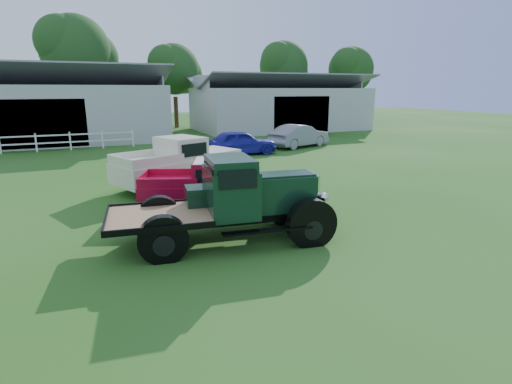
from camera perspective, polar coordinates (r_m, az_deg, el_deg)
name	(u,v)px	position (r m, az deg, el deg)	size (l,w,h in m)	color
ground	(267,241)	(10.76, 1.59, -7.01)	(120.00, 120.00, 0.00)	#1A5210
shed_left	(39,104)	(35.17, -28.57, 10.95)	(18.80, 10.20, 5.60)	#AAAAAA
shed_right	(280,103)	(40.44, 3.39, 12.61)	(16.80, 9.20, 5.20)	#AAAAAA
fence_rail	(18,143)	(29.48, -30.85, 5.98)	(14.20, 0.16, 1.20)	white
tree_b	(78,69)	(43.09, -24.14, 15.73)	(6.90, 6.90, 11.50)	#284F1B
tree_c	(175,83)	(43.06, -11.53, 15.00)	(5.40, 5.40, 9.00)	#284F1B
tree_d	(283,79)	(48.48, 3.94, 15.75)	(6.00, 6.00, 10.00)	#284F1B
tree_e	(350,82)	(51.01, 13.31, 15.07)	(5.70, 5.70, 9.50)	#284F1B
vintage_flatbed	(226,200)	(10.43, -4.25, -1.21)	(5.69, 2.25, 2.25)	#123120
red_pickup	(211,185)	(13.27, -6.43, 0.96)	(4.70, 1.81, 1.71)	#A8092A
white_pickup	(179,163)	(16.76, -10.91, 4.16)	(5.47, 2.12, 2.01)	beige
misc_car_blue	(241,142)	(24.76, -2.21, 7.11)	(1.77, 4.39, 1.50)	#22209E
misc_car_grey	(299,136)	(28.15, 6.20, 7.98)	(1.64, 4.70, 1.55)	gray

